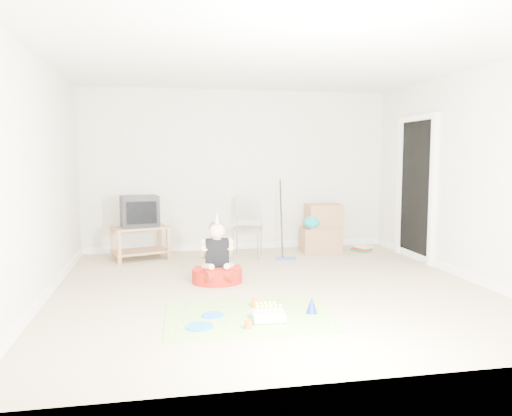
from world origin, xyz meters
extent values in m
plane|color=#BFAC89|center=(0.00, 0.00, 0.00)|extent=(5.00, 5.00, 0.00)
cube|color=black|center=(2.48, 1.20, 1.02)|extent=(0.02, 0.90, 2.05)
cube|color=#A37249|center=(-1.57, 1.94, 0.48)|extent=(0.90, 0.71, 0.03)
cube|color=#A37249|center=(-1.57, 1.94, 0.12)|extent=(0.90, 0.71, 0.03)
cube|color=#A37249|center=(-1.85, 1.62, 0.25)|extent=(0.06, 0.06, 0.49)
cube|color=#A37249|center=(-1.15, 1.84, 0.25)|extent=(0.06, 0.06, 0.49)
cube|color=#A37249|center=(-1.98, 2.03, 0.25)|extent=(0.06, 0.06, 0.49)
cube|color=#A37249|center=(-1.28, 2.25, 0.25)|extent=(0.06, 0.06, 0.49)
cube|color=black|center=(-1.57, 1.94, 0.72)|extent=(0.60, 0.53, 0.46)
cube|color=gray|center=(0.03, 1.77, 0.45)|extent=(0.52, 0.51, 0.03)
cylinder|color=gray|center=(-0.15, 1.83, 0.46)|extent=(0.02, 0.02, 0.93)
cylinder|color=gray|center=(0.21, 1.71, 0.46)|extent=(0.02, 0.02, 0.93)
cube|color=#9D714C|center=(1.25, 1.97, 0.20)|extent=(0.63, 0.50, 0.40)
cube|color=#9D714C|center=(1.30, 1.99, 0.58)|extent=(0.53, 0.42, 0.38)
ellipsoid|color=#0C878E|center=(1.07, 1.84, 0.50)|extent=(0.26, 0.19, 0.21)
cube|color=blue|center=(0.56, 1.49, 0.02)|extent=(0.30, 0.14, 0.03)
cylinder|color=black|center=(0.56, 1.49, 0.60)|extent=(0.07, 0.39, 1.15)
cube|color=#297C38|center=(1.93, 1.90, 0.02)|extent=(0.29, 0.33, 0.03)
cube|color=#A32522|center=(1.93, 1.90, 0.05)|extent=(0.29, 0.33, 0.03)
cube|color=beige|center=(1.93, 1.90, 0.08)|extent=(0.29, 0.32, 0.03)
cylinder|color=#B41B10|center=(-0.59, 0.34, 0.08)|extent=(0.63, 0.63, 0.17)
cube|color=black|center=(-0.59, 0.34, 0.35)|extent=(0.28, 0.16, 0.37)
sphere|color=beige|center=(-0.59, 0.34, 0.63)|extent=(0.20, 0.20, 0.19)
cone|color=silver|center=(-0.59, 0.34, 0.81)|extent=(0.10, 0.10, 0.15)
cube|color=#F7347A|center=(-0.44, -1.02, 0.00)|extent=(1.64, 1.22, 0.01)
cube|color=white|center=(-0.28, -1.17, 0.05)|extent=(0.31, 0.25, 0.08)
cube|color=#42B957|center=(-0.28, -1.17, 0.01)|extent=(0.31, 0.25, 0.01)
cylinder|color=beige|center=(-0.39, -1.21, 0.12)|extent=(0.01, 0.01, 0.07)
cylinder|color=beige|center=(-0.35, -1.22, 0.12)|extent=(0.01, 0.01, 0.07)
cylinder|color=beige|center=(-0.31, -1.22, 0.12)|extent=(0.01, 0.01, 0.07)
cylinder|color=beige|center=(-0.26, -1.22, 0.12)|extent=(0.01, 0.01, 0.07)
cylinder|color=beige|center=(-0.22, -1.22, 0.12)|extent=(0.01, 0.01, 0.07)
cylinder|color=beige|center=(-0.18, -1.23, 0.12)|extent=(0.01, 0.01, 0.07)
cylinder|color=beige|center=(-0.38, -1.12, 0.12)|extent=(0.01, 0.01, 0.07)
cylinder|color=beige|center=(-0.34, -1.12, 0.12)|extent=(0.01, 0.01, 0.07)
cylinder|color=beige|center=(-0.30, -1.12, 0.12)|extent=(0.01, 0.01, 0.07)
cylinder|color=beige|center=(-0.26, -1.13, 0.12)|extent=(0.01, 0.01, 0.07)
cylinder|color=beige|center=(-0.22, -1.13, 0.12)|extent=(0.01, 0.01, 0.07)
cylinder|color=blue|center=(-0.78, -0.93, 0.01)|extent=(0.24, 0.24, 0.01)
cylinder|color=blue|center=(-0.93, -1.24, 0.01)|extent=(0.26, 0.26, 0.01)
cylinder|color=orange|center=(-0.33, -0.74, 0.05)|extent=(0.08, 0.08, 0.09)
cylinder|color=orange|center=(-0.50, -1.35, 0.04)|extent=(0.08, 0.08, 0.08)
cone|color=#1B37BF|center=(0.18, -1.04, 0.09)|extent=(0.12, 0.12, 0.16)
camera|label=1|loc=(-1.24, -5.60, 1.54)|focal=35.00mm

